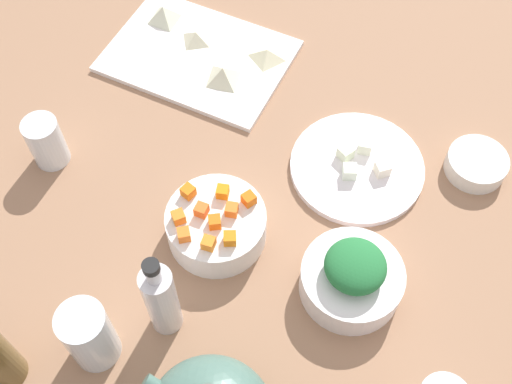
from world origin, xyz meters
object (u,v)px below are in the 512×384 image
at_px(bottle_1, 161,299).
at_px(drinking_glass_0, 46,142).
at_px(bowl_greens, 351,280).
at_px(bowl_small_side, 476,164).
at_px(cutting_board, 198,56).
at_px(drinking_glass_1, 89,335).
at_px(plate_tofu, 357,167).
at_px(bowl_carrots, 216,226).

relative_size(bottle_1, drinking_glass_0, 2.03).
relative_size(bowl_greens, bottle_1, 0.82).
bearing_deg(bowl_small_side, cutting_board, -2.14).
bearing_deg(cutting_board, bowl_small_side, 177.86).
height_order(bowl_small_side, drinking_glass_1, drinking_glass_1).
distance_m(cutting_board, plate_tofu, 0.37).
bearing_deg(bowl_carrots, cutting_board, -56.73).
height_order(bowl_greens, drinking_glass_0, drinking_glass_0).
distance_m(cutting_board, bottle_1, 0.52).
height_order(cutting_board, plate_tofu, plate_tofu).
bearing_deg(bottle_1, plate_tofu, -112.11).
bearing_deg(bowl_carrots, bowl_greens, -178.31).
relative_size(cutting_board, drinking_glass_0, 3.60).
bearing_deg(cutting_board, plate_tofu, 163.66).
bearing_deg(cutting_board, bottle_1, 113.85).
height_order(bowl_carrots, drinking_glass_1, drinking_glass_1).
height_order(bottle_1, drinking_glass_0, bottle_1).
bearing_deg(bowl_greens, drinking_glass_0, -0.16).
distance_m(bowl_carrots, drinking_glass_1, 0.25).
bearing_deg(plate_tofu, bowl_small_side, -154.19).
bearing_deg(bowl_greens, drinking_glass_1, 40.69).
height_order(bowl_carrots, bowl_small_side, bowl_carrots).
relative_size(cutting_board, bowl_carrots, 2.14).
relative_size(bowl_small_side, drinking_glass_1, 0.84).
bearing_deg(cutting_board, bowl_greens, 144.01).
relative_size(plate_tofu, drinking_glass_1, 1.87).
relative_size(bowl_greens, drinking_glass_1, 1.26).
xyz_separation_m(bowl_carrots, drinking_glass_0, (0.32, -0.01, 0.02)).
bearing_deg(bowl_carrots, bottle_1, 90.55).
xyz_separation_m(bowl_greens, bottle_1, (0.22, 0.16, 0.05)).
distance_m(plate_tofu, drinking_glass_0, 0.51).
relative_size(bowl_carrots, drinking_glass_1, 1.29).
relative_size(bowl_carrots, bowl_small_side, 1.54).
height_order(plate_tofu, bowl_carrots, bowl_carrots).
height_order(cutting_board, drinking_glass_1, drinking_glass_1).
xyz_separation_m(bowl_carrots, bottle_1, (-0.00, 0.16, 0.05)).
distance_m(bowl_carrots, drinking_glass_0, 0.32).
bearing_deg(bowl_greens, bowl_carrots, 1.69).
relative_size(cutting_board, bowl_greens, 2.18).
bearing_deg(drinking_glass_1, drinking_glass_0, -44.24).
distance_m(plate_tofu, bottle_1, 0.40).
height_order(bowl_greens, drinking_glass_1, drinking_glass_1).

